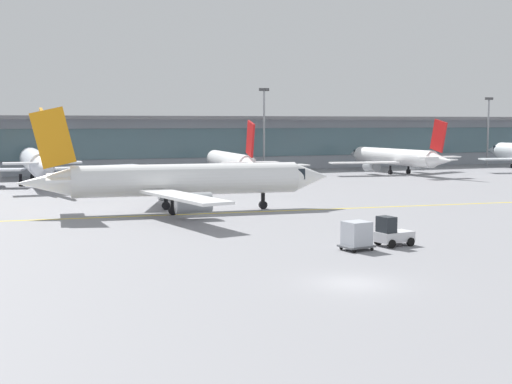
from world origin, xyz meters
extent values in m
plane|color=gray|center=(0.00, 0.00, 0.00)|extent=(400.00, 400.00, 0.00)
cube|color=yellow|center=(-0.11, 30.17, 0.00)|extent=(109.59, 10.21, 0.01)
cube|color=#8C939E|center=(0.00, 88.09, 4.50)|extent=(217.45, 8.00, 9.00)
cube|color=slate|center=(0.00, 84.01, 4.95)|extent=(208.75, 0.16, 5.04)
cube|color=slate|center=(0.00, 86.59, 9.30)|extent=(226.15, 11.00, 0.60)
cylinder|color=silver|center=(-11.63, 67.87, 3.20)|extent=(3.15, 22.35, 3.10)
cone|color=silver|center=(-11.66, 80.91, 3.20)|extent=(2.96, 3.73, 2.95)
cube|color=black|center=(-11.65, 78.42, 3.58)|extent=(2.43, 2.80, 1.09)
cone|color=silver|center=(-11.61, 54.21, 3.20)|extent=(2.65, 4.97, 2.64)
cube|color=silver|center=(-3.69, 66.06, 2.34)|extent=(13.09, 6.36, 0.26)
cylinder|color=#999EA3|center=(-6.25, 67.42, 1.48)|extent=(1.92, 3.29, 1.92)
cube|color=orange|center=(-11.61, 55.21, 7.39)|extent=(0.34, 4.19, 5.84)
cube|color=silver|center=(-13.89, 55.57, 3.66)|extent=(4.57, 2.20, 0.22)
cube|color=silver|center=(-9.33, 55.58, 3.66)|extent=(4.57, 2.20, 0.22)
cylinder|color=black|center=(-11.65, 75.69, 0.82)|extent=(0.40, 0.40, 1.64)
cylinder|color=black|center=(-11.65, 75.69, 0.41)|extent=(0.50, 0.82, 0.82)
cylinder|color=black|center=(-13.73, 66.04, 0.82)|extent=(0.40, 0.40, 1.64)
cylinder|color=black|center=(-13.73, 66.04, 0.41)|extent=(0.50, 0.82, 0.82)
cylinder|color=black|center=(-9.53, 66.05, 0.82)|extent=(0.40, 0.40, 1.64)
cylinder|color=black|center=(-9.53, 66.05, 0.41)|extent=(0.50, 0.82, 0.82)
cylinder|color=white|center=(16.02, 66.22, 2.73)|extent=(4.11, 19.27, 2.66)
cone|color=white|center=(16.88, 77.34, 2.73)|extent=(2.76, 3.37, 2.52)
cube|color=black|center=(16.72, 75.22, 3.07)|extent=(2.25, 2.54, 0.93)
cone|color=white|center=(15.13, 54.57, 2.73)|extent=(2.58, 4.41, 2.26)
cube|color=white|center=(9.13, 65.18, 2.00)|extent=(11.12, 6.16, 0.22)
cylinder|color=#999EA3|center=(11.40, 66.18, 1.27)|extent=(1.85, 2.93, 1.64)
cube|color=white|center=(22.68, 64.14, 2.00)|extent=(11.22, 4.66, 0.22)
cylinder|color=#999EA3|center=(20.59, 65.48, 1.27)|extent=(1.85, 2.93, 1.64)
cube|color=red|center=(15.20, 55.41, 6.33)|extent=(0.55, 3.59, 5.00)
cube|color=white|center=(13.27, 55.88, 3.13)|extent=(4.04, 2.17, 0.19)
cube|color=white|center=(17.17, 55.58, 3.13)|extent=(4.04, 2.17, 0.19)
cylinder|color=black|center=(16.54, 72.89, 0.70)|extent=(0.34, 0.34, 1.41)
cylinder|color=black|center=(16.54, 72.89, 0.35)|extent=(0.48, 0.73, 0.70)
cylinder|color=black|center=(14.11, 64.80, 0.70)|extent=(0.34, 0.34, 1.41)
cylinder|color=black|center=(14.11, 64.80, 0.35)|extent=(0.48, 0.73, 0.70)
cylinder|color=black|center=(17.70, 64.52, 0.70)|extent=(0.34, 0.34, 1.41)
cylinder|color=black|center=(17.70, 64.52, 0.35)|extent=(0.48, 0.73, 0.70)
cylinder|color=white|center=(45.67, 68.03, 2.80)|extent=(4.16, 19.75, 2.72)
cone|color=white|center=(44.83, 79.44, 2.80)|extent=(2.82, 3.45, 2.59)
cube|color=black|center=(44.99, 77.27, 3.14)|extent=(2.30, 2.60, 0.95)
cone|color=white|center=(46.56, 56.08, 2.80)|extent=(2.63, 4.52, 2.31)
cube|color=white|center=(38.84, 65.92, 2.05)|extent=(11.50, 4.80, 0.22)
cylinder|color=#999EA3|center=(40.99, 67.28, 1.30)|extent=(1.89, 3.00, 1.68)
cube|color=white|center=(52.74, 66.95, 2.05)|extent=(11.41, 6.29, 0.22)
cylinder|color=#999EA3|center=(50.41, 67.98, 1.30)|extent=(1.89, 3.00, 1.68)
cube|color=red|center=(46.49, 56.95, 6.49)|extent=(0.56, 3.68, 5.13)
cube|color=white|center=(44.47, 57.13, 3.21)|extent=(4.14, 2.21, 0.19)
cube|color=white|center=(48.46, 57.42, 3.21)|extent=(4.14, 2.21, 0.19)
cylinder|color=black|center=(45.16, 74.88, 0.72)|extent=(0.35, 0.35, 1.44)
cylinder|color=black|center=(45.16, 74.88, 0.36)|extent=(0.49, 0.75, 0.72)
cylinder|color=black|center=(43.95, 66.30, 0.72)|extent=(0.35, 0.35, 1.44)
cylinder|color=black|center=(43.95, 66.30, 0.36)|extent=(0.49, 0.75, 0.72)
cylinder|color=black|center=(47.63, 66.57, 0.72)|extent=(0.35, 0.35, 1.44)
cylinder|color=black|center=(47.63, 66.57, 0.36)|extent=(0.49, 0.75, 0.72)
cone|color=white|center=(73.97, 76.96, 3.16)|extent=(2.98, 3.74, 2.92)
cube|color=black|center=(74.02, 74.51, 3.55)|extent=(2.45, 2.81, 1.07)
cylinder|color=white|center=(-0.11, 32.17, 3.09)|extent=(21.81, 4.93, 3.00)
cone|color=white|center=(12.45, 31.04, 3.09)|extent=(3.85, 3.16, 2.85)
cube|color=black|center=(10.06, 31.26, 3.47)|extent=(2.90, 2.58, 1.05)
cone|color=white|center=(-13.28, 33.35, 3.09)|extent=(5.02, 2.97, 2.55)
cube|color=white|center=(-1.18, 39.98, 2.27)|extent=(7.10, 12.55, 0.25)
cylinder|color=#999EA3|center=(-0.08, 37.40, 1.43)|extent=(3.33, 2.13, 1.86)
cube|color=white|center=(-2.56, 24.67, 2.27)|extent=(5.12, 12.68, 0.25)
cylinder|color=#999EA3|center=(-1.02, 27.02, 1.43)|extent=(3.33, 2.13, 1.86)
cube|color=orange|center=(-12.32, 33.27, 7.16)|extent=(4.06, 0.68, 5.66)
cube|color=white|center=(-11.77, 35.44, 3.54)|extent=(2.51, 4.59, 0.21)
cube|color=white|center=(-12.16, 31.04, 3.54)|extent=(2.51, 4.59, 0.21)
cylinder|color=black|center=(7.43, 31.49, 0.80)|extent=(0.39, 0.39, 1.59)
cylinder|color=black|center=(7.43, 31.49, 0.40)|extent=(0.84, 0.56, 0.80)
cylinder|color=black|center=(-1.69, 34.35, 0.80)|extent=(0.39, 0.39, 1.59)
cylinder|color=black|center=(-1.69, 34.35, 0.40)|extent=(0.84, 0.56, 0.80)
cylinder|color=black|center=(-2.05, 30.30, 0.80)|extent=(0.39, 0.39, 1.59)
cylinder|color=black|center=(-2.05, 30.30, 0.40)|extent=(0.84, 0.56, 0.80)
cube|color=silver|center=(8.23, 8.96, 0.65)|extent=(2.79, 1.79, 0.70)
cube|color=#1E2328|center=(7.49, 8.84, 1.55)|extent=(1.08, 1.37, 1.10)
cylinder|color=black|center=(8.97, 9.78, 0.30)|extent=(0.63, 0.31, 0.60)
cylinder|color=black|center=(9.18, 8.40, 0.30)|extent=(0.63, 0.31, 0.60)
cylinder|color=black|center=(7.29, 9.52, 0.30)|extent=(0.63, 0.31, 0.60)
cylinder|color=black|center=(7.50, 8.14, 0.30)|extent=(0.63, 0.31, 0.60)
cube|color=#595B60|center=(4.95, 8.44, 0.28)|extent=(2.32, 1.91, 0.12)
cube|color=#B2B7C1|center=(4.95, 8.44, 1.14)|extent=(1.81, 1.73, 1.60)
cylinder|color=black|center=(5.58, 9.25, 0.11)|extent=(0.23, 0.13, 0.22)
cylinder|color=black|center=(5.80, 7.87, 0.11)|extent=(0.23, 0.13, 0.22)
cylinder|color=black|center=(4.10, 9.02, 0.11)|extent=(0.23, 0.13, 0.22)
cylinder|color=black|center=(4.32, 7.63, 0.11)|extent=(0.23, 0.13, 0.22)
cylinder|color=gray|center=(26.76, 79.19, 6.92)|extent=(0.36, 0.36, 13.84)
cube|color=#3F3F42|center=(26.76, 79.19, 14.09)|extent=(1.80, 0.30, 0.50)
cylinder|color=gray|center=(74.56, 79.66, 6.45)|extent=(0.36, 0.36, 12.89)
cube|color=#3F3F42|center=(74.56, 79.66, 13.14)|extent=(1.80, 0.30, 0.50)
camera|label=1|loc=(-18.14, -32.19, 8.57)|focal=48.98mm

